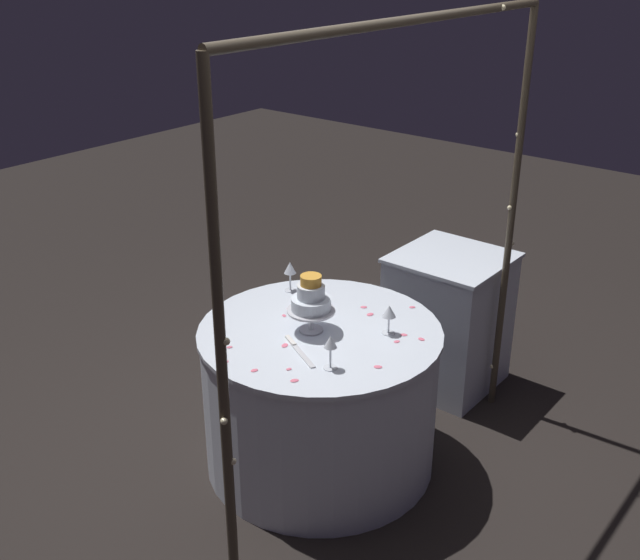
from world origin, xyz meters
TOP-DOWN VIEW (x-y plane):
  - ground_plane at (0.00, 0.00)m, footprint 12.00×12.00m
  - decorative_arch at (-0.00, 0.42)m, footprint 2.07×0.06m
  - main_table at (0.00, 0.00)m, footprint 1.13×1.13m
  - side_table at (-1.03, 0.10)m, footprint 0.58×0.58m
  - tiered_cake at (0.03, -0.03)m, footprint 0.22×0.22m
  - wine_glass_0 at (0.24, 0.25)m, footprint 0.06×0.06m
  - wine_glass_1 at (-0.23, -0.38)m, footprint 0.06×0.06m
  - wine_glass_2 at (-0.17, 0.26)m, footprint 0.06×0.06m
  - cake_knife at (0.21, 0.04)m, footprint 0.15×0.27m
  - rose_petal_0 at (0.45, 0.02)m, footprint 0.04×0.03m
  - rose_petal_1 at (-0.46, 0.20)m, footprint 0.04×0.04m
  - rose_petal_2 at (-0.31, 0.02)m, footprint 0.04×0.04m
  - rose_petal_3 at (0.38, -0.20)m, footprint 0.03×0.03m
  - rose_petal_4 at (0.41, 0.20)m, footprint 0.04×0.04m
  - rose_petal_5 at (-0.07, -0.25)m, footprint 0.04×0.04m
  - rose_petal_6 at (-0.21, 0.41)m, footprint 0.03×0.04m
  - rose_petal_7 at (0.48, -0.13)m, footprint 0.05×0.04m
  - rose_petal_8 at (0.36, 0.12)m, footprint 0.03×0.02m
  - rose_petal_9 at (-0.27, 0.09)m, footprint 0.04×0.03m
  - rose_petal_10 at (0.21, -0.03)m, footprint 0.05×0.04m
  - rose_petal_11 at (-0.12, 0.34)m, footprint 0.04×0.03m
  - rose_petal_12 at (0.11, 0.40)m, footprint 0.04×0.04m
  - rose_petal_13 at (-0.20, 0.33)m, footprint 0.04×0.04m
  - rose_petal_14 at (0.00, -0.22)m, footprint 0.03×0.03m
  - rose_petal_15 at (-0.17, -0.09)m, footprint 0.04×0.04m
  - rose_petal_16 at (-0.09, -0.08)m, footprint 0.04×0.04m

SIDE VIEW (x-z plane):
  - ground_plane at x=0.00m, z-range 0.00..0.00m
  - main_table at x=0.00m, z-range 0.00..0.73m
  - side_table at x=-1.03m, z-range 0.00..0.79m
  - rose_petal_0 at x=0.45m, z-range 0.73..0.73m
  - rose_petal_1 at x=-0.46m, z-range 0.73..0.73m
  - rose_petal_2 at x=-0.31m, z-range 0.73..0.73m
  - rose_petal_3 at x=0.38m, z-range 0.73..0.73m
  - rose_petal_4 at x=0.41m, z-range 0.73..0.73m
  - rose_petal_5 at x=-0.07m, z-range 0.73..0.73m
  - rose_petal_6 at x=-0.21m, z-range 0.73..0.73m
  - rose_petal_7 at x=0.48m, z-range 0.73..0.73m
  - rose_petal_8 at x=0.36m, z-range 0.73..0.73m
  - rose_petal_9 at x=-0.27m, z-range 0.73..0.73m
  - rose_petal_10 at x=0.21m, z-range 0.73..0.73m
  - rose_petal_11 at x=-0.12m, z-range 0.73..0.73m
  - rose_petal_12 at x=0.11m, z-range 0.73..0.73m
  - rose_petal_13 at x=-0.20m, z-range 0.73..0.73m
  - rose_petal_14 at x=0.00m, z-range 0.73..0.73m
  - rose_petal_15 at x=-0.17m, z-range 0.73..0.73m
  - rose_petal_16 at x=-0.09m, z-range 0.73..0.73m
  - cake_knife at x=0.21m, z-range 0.73..0.74m
  - wine_glass_2 at x=-0.17m, z-range 0.76..0.90m
  - wine_glass_0 at x=0.24m, z-range 0.76..0.92m
  - wine_glass_1 at x=-0.23m, z-range 0.77..0.92m
  - tiered_cake at x=0.03m, z-range 0.75..1.02m
  - decorative_arch at x=0.00m, z-range 0.33..2.45m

